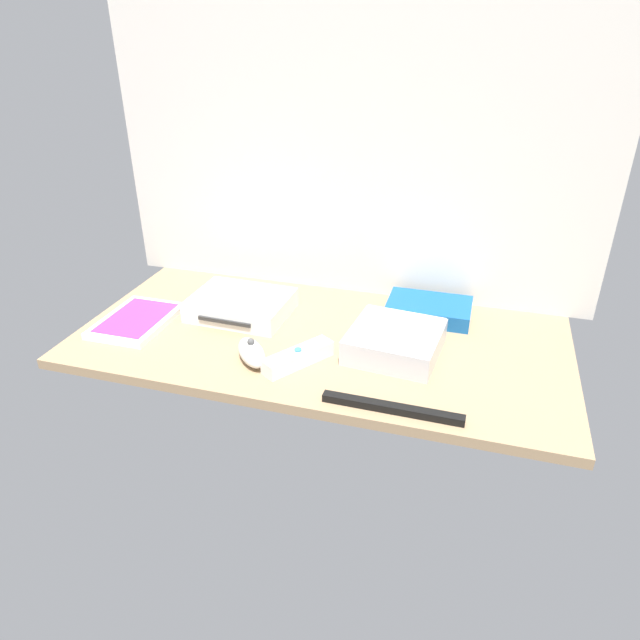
{
  "coord_description": "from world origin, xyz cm",
  "views": [
    {
      "loc": [
        29.07,
        -98.36,
        58.45
      ],
      "look_at": [
        0.0,
        0.0,
        4.0
      ],
      "focal_mm": 32.09,
      "sensor_mm": 36.0,
      "label": 1
    }
  ],
  "objects_px": {
    "game_console": "(241,305)",
    "mini_computer": "(395,341)",
    "game_case": "(137,320)",
    "network_router": "(429,309)",
    "remote_nunchuk": "(252,352)",
    "sensor_bar": "(392,408)",
    "remote_wand": "(298,357)"
  },
  "relations": [
    {
      "from": "game_case",
      "to": "remote_nunchuk",
      "type": "xyz_separation_m",
      "value": [
        0.3,
        -0.07,
        0.01
      ]
    },
    {
      "from": "game_console",
      "to": "mini_computer",
      "type": "relative_size",
      "value": 1.16
    },
    {
      "from": "remote_nunchuk",
      "to": "sensor_bar",
      "type": "relative_size",
      "value": 0.44
    },
    {
      "from": "network_router",
      "to": "remote_wand",
      "type": "bearing_deg",
      "value": -128.62
    },
    {
      "from": "game_console",
      "to": "sensor_bar",
      "type": "distance_m",
      "value": 0.46
    },
    {
      "from": "game_console",
      "to": "remote_wand",
      "type": "distance_m",
      "value": 0.25
    },
    {
      "from": "remote_wand",
      "to": "network_router",
      "type": "bearing_deg",
      "value": 85.33
    },
    {
      "from": "mini_computer",
      "to": "game_case",
      "type": "height_order",
      "value": "mini_computer"
    },
    {
      "from": "network_router",
      "to": "remote_wand",
      "type": "xyz_separation_m",
      "value": [
        -0.21,
        -0.27,
        -0.0
      ]
    },
    {
      "from": "sensor_bar",
      "to": "game_console",
      "type": "bearing_deg",
      "value": 146.85
    },
    {
      "from": "sensor_bar",
      "to": "game_case",
      "type": "bearing_deg",
      "value": 166.09
    },
    {
      "from": "game_case",
      "to": "network_router",
      "type": "relative_size",
      "value": 1.05
    },
    {
      "from": "mini_computer",
      "to": "game_console",
      "type": "bearing_deg",
      "value": 169.08
    },
    {
      "from": "game_console",
      "to": "mini_computer",
      "type": "height_order",
      "value": "mini_computer"
    },
    {
      "from": "game_console",
      "to": "mini_computer",
      "type": "distance_m",
      "value": 0.36
    },
    {
      "from": "mini_computer",
      "to": "network_router",
      "type": "bearing_deg",
      "value": 75.57
    },
    {
      "from": "mini_computer",
      "to": "game_case",
      "type": "bearing_deg",
      "value": -176.16
    },
    {
      "from": "network_router",
      "to": "sensor_bar",
      "type": "distance_m",
      "value": 0.37
    },
    {
      "from": "game_console",
      "to": "sensor_bar",
      "type": "relative_size",
      "value": 0.9
    },
    {
      "from": "game_case",
      "to": "remote_nunchuk",
      "type": "relative_size",
      "value": 1.81
    },
    {
      "from": "game_console",
      "to": "remote_nunchuk",
      "type": "relative_size",
      "value": 2.05
    },
    {
      "from": "remote_wand",
      "to": "game_case",
      "type": "bearing_deg",
      "value": -154.67
    },
    {
      "from": "remote_wand",
      "to": "remote_nunchuk",
      "type": "height_order",
      "value": "remote_nunchuk"
    },
    {
      "from": "sensor_bar",
      "to": "network_router",
      "type": "bearing_deg",
      "value": 88.3
    },
    {
      "from": "game_case",
      "to": "network_router",
      "type": "height_order",
      "value": "network_router"
    },
    {
      "from": "mini_computer",
      "to": "remote_nunchuk",
      "type": "relative_size",
      "value": 1.77
    },
    {
      "from": "remote_wand",
      "to": "sensor_bar",
      "type": "bearing_deg",
      "value": 7.8
    },
    {
      "from": "game_console",
      "to": "mini_computer",
      "type": "bearing_deg",
      "value": -8.92
    },
    {
      "from": "network_router",
      "to": "remote_nunchuk",
      "type": "bearing_deg",
      "value": -136.78
    },
    {
      "from": "game_case",
      "to": "sensor_bar",
      "type": "distance_m",
      "value": 0.6
    },
    {
      "from": "mini_computer",
      "to": "network_router",
      "type": "height_order",
      "value": "mini_computer"
    },
    {
      "from": "remote_nunchuk",
      "to": "sensor_bar",
      "type": "bearing_deg",
      "value": -55.34
    }
  ]
}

